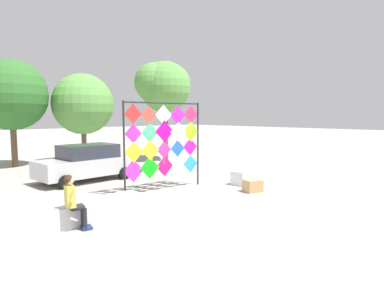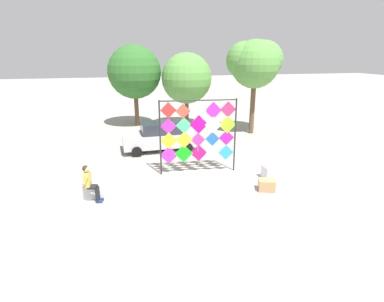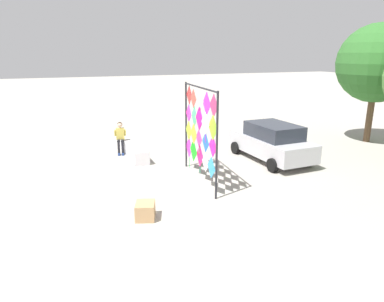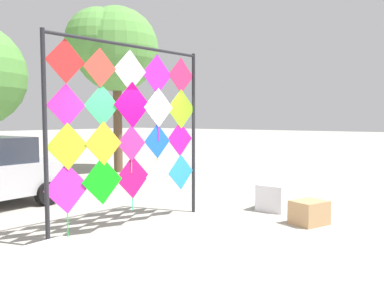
{
  "view_description": "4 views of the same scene",
  "coord_description": "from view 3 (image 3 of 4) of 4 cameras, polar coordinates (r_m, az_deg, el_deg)",
  "views": [
    {
      "loc": [
        -8.32,
        -8.51,
        2.86
      ],
      "look_at": [
        0.38,
        0.12,
        1.54
      ],
      "focal_mm": 31.72,
      "sensor_mm": 36.0,
      "label": 1
    },
    {
      "loc": [
        -3.47,
        -11.52,
        5.21
      ],
      "look_at": [
        -0.52,
        0.56,
        1.22
      ],
      "focal_mm": 28.74,
      "sensor_mm": 36.0,
      "label": 2
    },
    {
      "loc": [
        10.52,
        -3.46,
        4.35
      ],
      "look_at": [
        0.38,
        0.64,
        1.27
      ],
      "focal_mm": 32.37,
      "sensor_mm": 36.0,
      "label": 3
    },
    {
      "loc": [
        -5.44,
        -4.3,
        1.99
      ],
      "look_at": [
        0.35,
        0.08,
        1.42
      ],
      "focal_mm": 39.0,
      "sensor_mm": 36.0,
      "label": 4
    }
  ],
  "objects": [
    {
      "name": "parked_car",
      "position": [
        14.88,
        12.95,
        1.53
      ],
      "size": [
        4.09,
        2.03,
        1.57
      ],
      "color": "#B7B7BC",
      "rests_on": "ground"
    },
    {
      "name": "ground",
      "position": [
        11.9,
        -3.57,
        -5.73
      ],
      "size": [
        120.0,
        120.0,
        0.0
      ],
      "primitive_type": "plane",
      "color": "#9E998E"
    },
    {
      "name": "plaza_ledge_left",
      "position": [
        16.09,
        -10.15,
        0.86
      ],
      "size": [
        4.58,
        0.61,
        0.57
      ],
      "primitive_type": "cube",
      "color": "silver",
      "rests_on": "ground"
    },
    {
      "name": "tree_far_right",
      "position": [
        19.36,
        28.05,
        12.78
      ],
      "size": [
        3.78,
        3.78,
        5.79
      ],
      "color": "brown",
      "rests_on": "ground"
    },
    {
      "name": "kite_display_rack",
      "position": [
        11.82,
        1.23,
        3.95
      ],
      "size": [
        3.42,
        0.37,
        3.33
      ],
      "color": "#232328",
      "rests_on": "ground"
    },
    {
      "name": "cardboard_box_large",
      "position": [
        9.65,
        -7.7,
        -9.72
      ],
      "size": [
        0.76,
        0.69,
        0.45
      ],
      "primitive_type": "cube",
      "rotation": [
        0.0,
        0.0,
        -0.34
      ],
      "color": "tan",
      "rests_on": "ground"
    },
    {
      "name": "seated_vendor",
      "position": [
        15.78,
        -11.73,
        2.51
      ],
      "size": [
        0.65,
        0.55,
        1.42
      ],
      "color": "black",
      "rests_on": "ground"
    },
    {
      "name": "plaza_ledge_right",
      "position": [
        7.74,
        5.48,
        -16.06
      ],
      "size": [
        4.58,
        0.61,
        0.57
      ],
      "primitive_type": "cube",
      "color": "silver",
      "rests_on": "ground"
    }
  ]
}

